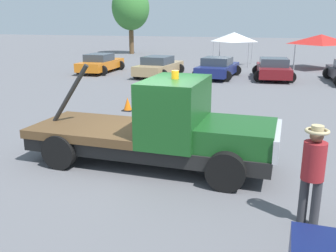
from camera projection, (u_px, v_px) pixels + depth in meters
ground_plane at (150, 163)px, 9.74m from camera, size 160.00×160.00×0.00m
tow_truck at (164, 129)px, 9.37m from camera, size 6.28×2.32×2.51m
person_near_truck at (313, 167)px, 6.55m from camera, size 0.41×0.41×1.86m
parked_car_orange at (100, 63)px, 26.84m from camera, size 2.54×4.80×1.34m
parked_car_tan at (159, 66)px, 24.96m from camera, size 2.61×4.84×1.34m
parked_car_navy at (218, 68)px, 24.25m from camera, size 2.69×4.56×1.34m
parked_car_maroon at (273, 69)px, 23.78m from camera, size 2.87×4.74×1.34m
canopy_tent_white at (234, 37)px, 30.94m from camera, size 2.89×2.89×2.69m
canopy_tent_red at (321, 39)px, 28.30m from camera, size 3.65×3.65×2.61m
tree_left at (131, 8)px, 41.13m from camera, size 4.13×4.13×7.38m
traffic_cone at (128, 105)px, 15.38m from camera, size 0.40×0.40×0.55m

